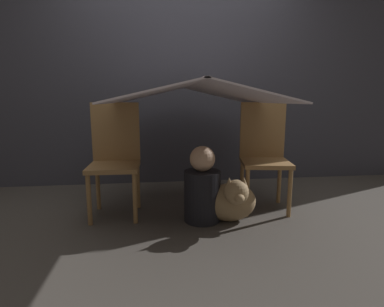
% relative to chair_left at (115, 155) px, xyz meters
% --- Properties ---
extents(ground_plane, '(8.80, 8.80, 0.00)m').
position_rel_chair_left_xyz_m(ground_plane, '(0.65, -0.24, -0.51)').
color(ground_plane, '#47423D').
extents(wall_back, '(7.00, 0.05, 2.50)m').
position_rel_chair_left_xyz_m(wall_back, '(0.65, 0.96, 0.74)').
color(wall_back, '#3D3D47').
rests_on(wall_back, ground_plane).
extents(chair_left, '(0.41, 0.41, 0.95)m').
position_rel_chair_left_xyz_m(chair_left, '(0.00, 0.00, 0.00)').
color(chair_left, olive).
rests_on(chair_left, ground_plane).
extents(chair_right, '(0.47, 0.47, 0.95)m').
position_rel_chair_left_xyz_m(chair_right, '(1.31, -0.00, 0.00)').
color(chair_right, olive).
rests_on(chair_right, ground_plane).
extents(sheet_canopy, '(1.30, 1.48, 0.16)m').
position_rel_chair_left_xyz_m(sheet_canopy, '(0.65, -0.08, 0.52)').
color(sheet_canopy, silver).
extents(person_front, '(0.29, 0.29, 0.61)m').
position_rel_chair_left_xyz_m(person_front, '(0.71, -0.27, -0.25)').
color(person_front, black).
rests_on(person_front, ground_plane).
extents(dog, '(0.41, 0.40, 0.41)m').
position_rel_chair_left_xyz_m(dog, '(0.94, -0.35, -0.32)').
color(dog, '#9E7F56').
rests_on(dog, ground_plane).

